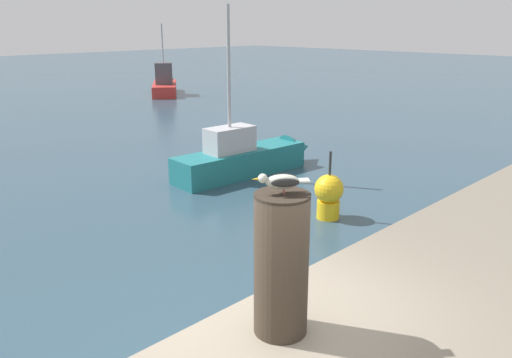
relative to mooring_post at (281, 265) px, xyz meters
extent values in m
cylinder|color=#382D23|center=(0.00, 0.00, 0.00)|extent=(0.39, 0.39, 1.05)
cylinder|color=#C66860|center=(0.02, 0.01, 0.54)|extent=(0.01, 0.01, 0.04)
cylinder|color=#C66860|center=(0.00, -0.02, 0.54)|extent=(0.01, 0.01, 0.04)
ellipsoid|color=silver|center=(0.00, 0.00, 0.61)|extent=(0.23, 0.22, 0.10)
sphere|color=silver|center=(-0.10, 0.08, 0.64)|extent=(0.06, 0.06, 0.06)
cone|color=gold|center=(-0.14, 0.12, 0.63)|extent=(0.05, 0.04, 0.02)
cube|color=silver|center=(0.11, -0.09, 0.61)|extent=(0.10, 0.11, 0.01)
ellipsoid|color=#2A2A2A|center=(0.04, 0.04, 0.62)|extent=(0.17, 0.15, 0.06)
ellipsoid|color=#2A2A2A|center=(-0.03, -0.05, 0.62)|extent=(0.17, 0.15, 0.06)
cube|color=#B72D28|center=(13.40, 20.49, -1.71)|extent=(3.21, 3.76, 0.58)
cone|color=#B72D28|center=(14.71, 22.26, -1.68)|extent=(1.48, 1.48, 1.06)
cube|color=#47474C|center=(13.25, 20.29, -0.88)|extent=(1.35, 1.41, 1.08)
cylinder|color=#A5A5A8|center=(13.25, 20.29, 0.63)|extent=(0.08, 0.08, 1.92)
cube|color=#1E7075|center=(5.95, 6.75, -1.68)|extent=(3.61, 1.16, 0.64)
cone|color=#1E7075|center=(7.95, 6.62, -1.64)|extent=(0.89, 0.89, 0.84)
cube|color=#B2B2B7|center=(5.62, 6.77, -1.06)|extent=(1.22, 0.68, 0.60)
cylinder|color=#A5A5A8|center=(5.62, 6.77, 0.64)|extent=(0.08, 0.08, 2.78)
cylinder|color=yellow|center=(5.11, 3.40, -1.82)|extent=(0.44, 0.44, 0.35)
sphere|color=yellow|center=(5.11, 3.40, -1.41)|extent=(0.56, 0.56, 0.56)
cylinder|color=#2D2D2D|center=(5.11, 3.40, -0.92)|extent=(0.05, 0.05, 0.50)
camera|label=1|loc=(-2.42, -2.18, 1.62)|focal=36.00mm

